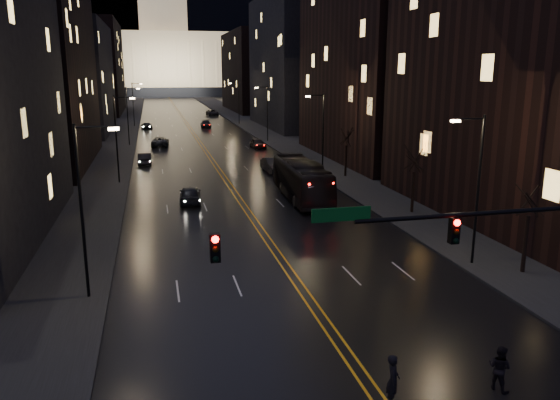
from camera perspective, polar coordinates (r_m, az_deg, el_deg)
ground at (r=22.32m, az=8.51°, el=-17.69°), size 900.00×900.00×0.00m
road at (r=148.30m, az=-10.37°, el=8.78°), size 20.00×320.00×0.02m
sidewalk_left at (r=148.26m, az=-15.83°, el=8.52°), size 8.00×320.00×0.16m
sidewalk_right at (r=149.64m, az=-4.94°, el=9.01°), size 8.00×320.00×0.16m
center_line at (r=148.30m, az=-10.37°, el=8.79°), size 0.62×320.00×0.01m
building_left_mid at (r=73.00m, az=-24.70°, el=14.23°), size 12.00×30.00×28.00m
building_left_far at (r=110.53m, az=-20.67°, el=11.83°), size 12.00×34.00×20.00m
building_left_dist at (r=158.26m, az=-18.56°, el=12.95°), size 12.00×40.00×24.00m
building_right_near at (r=47.15m, az=24.50°, el=12.90°), size 12.00×26.00×24.00m
building_right_tall at (r=73.75m, az=10.12°, el=19.09°), size 12.00×30.00×38.00m
building_right_mid at (r=113.28m, az=1.41°, el=14.20°), size 12.00×34.00×26.00m
building_right_dist at (r=160.20m, az=-3.01°, el=13.24°), size 12.00×40.00×22.00m
capitol at (r=267.83m, az=-11.93°, el=14.37°), size 90.00×50.00×58.50m
traffic_signal at (r=22.99m, az=22.83°, el=-3.76°), size 17.29×0.45×7.00m
streetlamp_right_near at (r=33.71m, az=19.78°, el=1.70°), size 2.13×0.25×9.00m
streetlamp_left_near at (r=28.61m, az=-19.73°, el=-0.29°), size 2.13×0.25×9.00m
streetlamp_right_mid at (r=60.80m, az=4.37°, el=7.36°), size 2.13×0.25×9.00m
streetlamp_left_mid at (r=58.13m, az=-16.57°, el=6.56°), size 2.13×0.25×9.00m
streetlamp_right_far at (r=89.76m, az=-1.43°, el=9.34°), size 2.13×0.25×9.00m
streetlamp_left_far at (r=87.97m, az=-15.53°, el=8.78°), size 2.13×0.25×9.00m
streetlamp_right_dist at (r=119.23m, az=-4.41°, el=10.32°), size 2.13×0.25×9.00m
streetlamp_left_dist at (r=117.89m, az=-15.01°, el=9.87°), size 2.13×0.25×9.00m
tree_right_near at (r=33.49m, az=24.69°, el=0.20°), size 2.40×2.40×6.65m
tree_right_mid at (r=45.12m, az=13.90°, el=4.18°), size 2.40×2.40×6.65m
tree_right_far at (r=59.68m, az=6.95°, el=6.64°), size 2.40×2.40×6.65m
bus at (r=49.65m, az=2.26°, el=2.13°), size 3.36×12.68×3.51m
oncoming_car_a at (r=48.78m, az=-9.37°, el=0.58°), size 2.16×4.70×1.56m
oncoming_car_b at (r=70.10m, az=-13.94°, el=4.22°), size 1.63×4.51×1.48m
oncoming_car_c at (r=86.43m, az=-12.42°, el=5.98°), size 2.86×5.46×1.47m
oncoming_car_d at (r=112.63m, az=-13.77°, el=7.54°), size 2.45×4.77×1.32m
receding_car_a at (r=62.57m, az=-0.71°, el=3.64°), size 2.13×5.19×1.67m
receding_car_b at (r=82.30m, az=-2.33°, el=5.93°), size 2.09×4.49×1.49m
receding_car_c at (r=113.17m, az=-7.75°, el=7.86°), size 2.26×5.08×1.45m
receding_car_d at (r=143.15m, az=-7.08°, el=9.04°), size 3.07×5.77×1.54m
pedestrian_a at (r=20.39m, az=11.73°, el=-17.96°), size 0.70×0.82×1.91m
pedestrian_b at (r=22.36m, az=21.96°, el=-15.95°), size 0.81×0.97×1.75m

